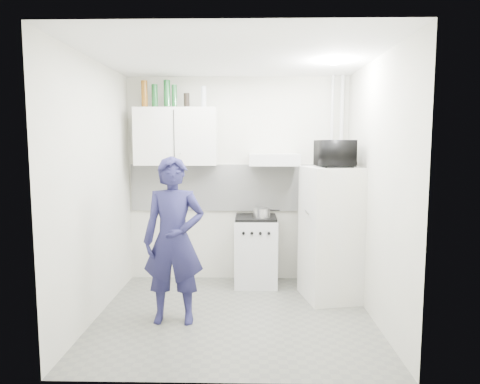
{
  "coord_description": "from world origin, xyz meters",
  "views": [
    {
      "loc": [
        0.15,
        -4.23,
        1.76
      ],
      "look_at": [
        0.05,
        0.3,
        1.25
      ],
      "focal_mm": 32.0,
      "sensor_mm": 36.0,
      "label": 1
    }
  ],
  "objects": [
    {
      "name": "floor",
      "position": [
        0.0,
        0.0,
        0.0
      ],
      "size": [
        2.8,
        2.8,
        0.0
      ],
      "primitive_type": "plane",
      "color": "#565651",
      "rests_on": "ground"
    },
    {
      "name": "ceiling",
      "position": [
        0.0,
        0.0,
        2.6
      ],
      "size": [
        2.8,
        2.8,
        0.0
      ],
      "primitive_type": "plane",
      "color": "white",
      "rests_on": "wall_back"
    },
    {
      "name": "wall_back",
      "position": [
        0.0,
        1.25,
        1.3
      ],
      "size": [
        2.8,
        0.0,
        2.8
      ],
      "primitive_type": "plane",
      "rotation": [
        1.57,
        0.0,
        0.0
      ],
      "color": "beige",
      "rests_on": "floor"
    },
    {
      "name": "wall_left",
      "position": [
        -1.4,
        0.0,
        1.3
      ],
      "size": [
        0.0,
        2.6,
        2.6
      ],
      "primitive_type": "plane",
      "rotation": [
        1.57,
        0.0,
        1.57
      ],
      "color": "beige",
      "rests_on": "floor"
    },
    {
      "name": "wall_right",
      "position": [
        1.4,
        0.0,
        1.3
      ],
      "size": [
        0.0,
        2.6,
        2.6
      ],
      "primitive_type": "plane",
      "rotation": [
        1.57,
        0.0,
        -1.57
      ],
      "color": "beige",
      "rests_on": "floor"
    },
    {
      "name": "person",
      "position": [
        -0.59,
        -0.14,
        0.82
      ],
      "size": [
        0.61,
        0.4,
        1.64
      ],
      "primitive_type": "imported",
      "rotation": [
        0.0,
        0.0,
        0.02
      ],
      "color": "#1D1D46",
      "rests_on": "floor"
    },
    {
      "name": "stove",
      "position": [
        0.23,
        1.0,
        0.42
      ],
      "size": [
        0.52,
        0.52,
        0.84
      ],
      "primitive_type": "cube",
      "color": "silver",
      "rests_on": "floor"
    },
    {
      "name": "fridge",
      "position": [
        1.1,
        0.55,
        0.75
      ],
      "size": [
        0.73,
        0.73,
        1.51
      ],
      "primitive_type": "cube",
      "rotation": [
        0.0,
        0.0,
        0.19
      ],
      "color": "silver",
      "rests_on": "floor"
    },
    {
      "name": "stove_top",
      "position": [
        0.23,
        1.0,
        0.85
      ],
      "size": [
        0.5,
        0.5,
        0.03
      ],
      "primitive_type": "cube",
      "color": "black",
      "rests_on": "stove"
    },
    {
      "name": "saucepan",
      "position": [
        0.3,
        0.92,
        0.92
      ],
      "size": [
        0.2,
        0.2,
        0.11
      ],
      "primitive_type": "cylinder",
      "color": "silver",
      "rests_on": "stove_top"
    },
    {
      "name": "microwave",
      "position": [
        1.1,
        0.55,
        1.66
      ],
      "size": [
        0.56,
        0.4,
        0.3
      ],
      "primitive_type": "imported",
      "rotation": [
        0.0,
        0.0,
        1.64
      ],
      "color": "black",
      "rests_on": "fridge"
    },
    {
      "name": "bottle_a",
      "position": [
        -1.14,
        1.07,
        2.36
      ],
      "size": [
        0.08,
        0.08,
        0.33
      ],
      "primitive_type": "cylinder",
      "color": "brown",
      "rests_on": "upper_cabinet"
    },
    {
      "name": "bottle_b",
      "position": [
        -1.01,
        1.07,
        2.34
      ],
      "size": [
        0.07,
        0.07,
        0.28
      ],
      "primitive_type": "cylinder",
      "color": "#144C1E",
      "rests_on": "upper_cabinet"
    },
    {
      "name": "bottle_c",
      "position": [
        -0.86,
        1.07,
        2.37
      ],
      "size": [
        0.08,
        0.08,
        0.33
      ],
      "primitive_type": "cylinder",
      "color": "#144C1E",
      "rests_on": "upper_cabinet"
    },
    {
      "name": "bottle_d",
      "position": [
        -0.77,
        1.07,
        2.34
      ],
      "size": [
        0.06,
        0.06,
        0.28
      ],
      "primitive_type": "cylinder",
      "color": "#144C1E",
      "rests_on": "upper_cabinet"
    },
    {
      "name": "canister_a",
      "position": [
        -0.62,
        1.07,
        2.29
      ],
      "size": [
        0.07,
        0.07,
        0.18
      ],
      "primitive_type": "cylinder",
      "color": "black",
      "rests_on": "upper_cabinet"
    },
    {
      "name": "bottle_e",
      "position": [
        -0.41,
        1.07,
        2.33
      ],
      "size": [
        0.07,
        0.07,
        0.26
      ],
      "primitive_type": "cylinder",
      "color": "#B2B7BC",
      "rests_on": "upper_cabinet"
    },
    {
      "name": "upper_cabinet",
      "position": [
        -0.75,
        1.07,
        1.85
      ],
      "size": [
        1.0,
        0.35,
        0.7
      ],
      "primitive_type": "cube",
      "color": "silver",
      "rests_on": "wall_back"
    },
    {
      "name": "range_hood",
      "position": [
        0.45,
        1.0,
        1.57
      ],
      "size": [
        0.6,
        0.5,
        0.14
      ],
      "primitive_type": "cube",
      "color": "silver",
      "rests_on": "wall_back"
    },
    {
      "name": "backsplash",
      "position": [
        0.0,
        1.24,
        1.2
      ],
      "size": [
        2.74,
        0.03,
        0.6
      ],
      "primitive_type": "cube",
      "color": "white",
      "rests_on": "wall_back"
    },
    {
      "name": "pipe_a",
      "position": [
        1.3,
        1.17,
        1.3
      ],
      "size": [
        0.05,
        0.05,
        2.6
      ],
      "primitive_type": "cylinder",
      "color": "silver",
      "rests_on": "floor"
    },
    {
      "name": "pipe_b",
      "position": [
        1.18,
        1.17,
        1.3
      ],
      "size": [
        0.04,
        0.04,
        2.6
      ],
      "primitive_type": "cylinder",
      "color": "silver",
      "rests_on": "floor"
    },
    {
      "name": "ceiling_spot_fixture",
      "position": [
        1.0,
        0.2,
        2.57
      ],
      "size": [
        0.1,
        0.1,
        0.02
      ],
      "primitive_type": "cylinder",
      "color": "white",
      "rests_on": "ceiling"
    }
  ]
}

